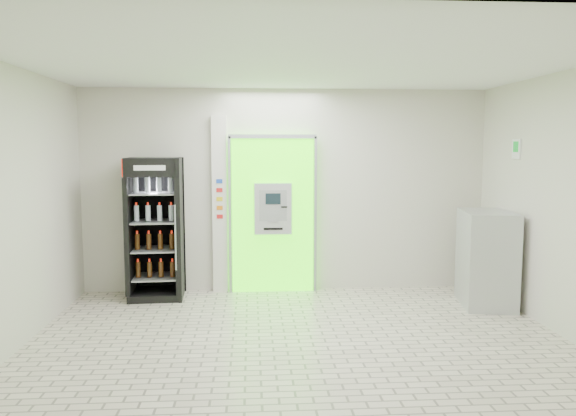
{
  "coord_description": "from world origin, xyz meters",
  "views": [
    {
      "loc": [
        -0.52,
        -5.83,
        2.14
      ],
      "look_at": [
        -0.05,
        1.2,
        1.38
      ],
      "focal_mm": 35.0,
      "sensor_mm": 36.0,
      "label": 1
    }
  ],
  "objects": [
    {
      "name": "pillar",
      "position": [
        -0.98,
        2.45,
        1.3
      ],
      "size": [
        0.22,
        0.11,
        2.6
      ],
      "color": "silver",
      "rests_on": "ground"
    },
    {
      "name": "atm_assembly",
      "position": [
        -0.2,
        2.41,
        1.17
      ],
      "size": [
        1.3,
        0.24,
        2.33
      ],
      "color": "#3CF509",
      "rests_on": "ground"
    },
    {
      "name": "steel_cabinet",
      "position": [
        2.67,
        1.47,
        0.64
      ],
      "size": [
        0.8,
        1.06,
        1.28
      ],
      "rotation": [
        0.0,
        0.0,
        -0.17
      ],
      "color": "#B5B7BD",
      "rests_on": "ground"
    },
    {
      "name": "exit_sign",
      "position": [
        2.99,
        1.4,
        2.12
      ],
      "size": [
        0.02,
        0.22,
        0.26
      ],
      "color": "white",
      "rests_on": "room_shell"
    },
    {
      "name": "beverage_cooler",
      "position": [
        -1.88,
        2.17,
        0.96
      ],
      "size": [
        0.79,
        0.73,
        2.0
      ],
      "rotation": [
        0.0,
        0.0,
        0.05
      ],
      "color": "black",
      "rests_on": "ground"
    },
    {
      "name": "room_shell",
      "position": [
        0.0,
        0.0,
        1.84
      ],
      "size": [
        6.0,
        6.0,
        6.0
      ],
      "color": "beige",
      "rests_on": "ground"
    },
    {
      "name": "ground",
      "position": [
        0.0,
        0.0,
        0.0
      ],
      "size": [
        6.0,
        6.0,
        0.0
      ],
      "primitive_type": "plane",
      "color": "beige",
      "rests_on": "ground"
    }
  ]
}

